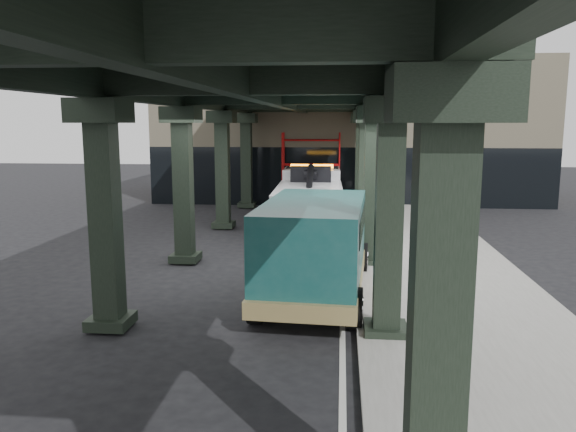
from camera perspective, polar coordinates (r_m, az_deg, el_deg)
The scene contains 8 objects.
ground at distance 16.14m, azimuth -0.54°, elevation -6.76°, with size 90.00×90.00×0.00m, color black.
sidewalk at distance 18.19m, azimuth 14.44°, elevation -4.95°, with size 5.00×40.00×0.15m, color gray.
lane_stripe at distance 17.98m, azimuth 5.55°, elevation -5.08°, with size 0.12×38.00×0.01m, color silver.
viaduct at distance 17.55m, azimuth -1.20°, elevation 12.57°, with size 7.40×32.00×6.40m.
building at distance 35.42m, azimuth 6.14°, elevation 8.58°, with size 22.00×10.00×8.00m, color #C6B793.
scaffolding at distance 30.19m, azimuth 2.37°, elevation 4.89°, with size 3.08×0.88×4.00m.
tow_truck at distance 22.84m, azimuth 2.30°, elevation 1.62°, with size 2.81×8.81×2.86m.
towed_van at distance 14.39m, azimuth 2.83°, elevation -3.03°, with size 2.93×6.55×2.60m.
Camera 1 is at (1.62, -15.41, 4.50)m, focal length 35.00 mm.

